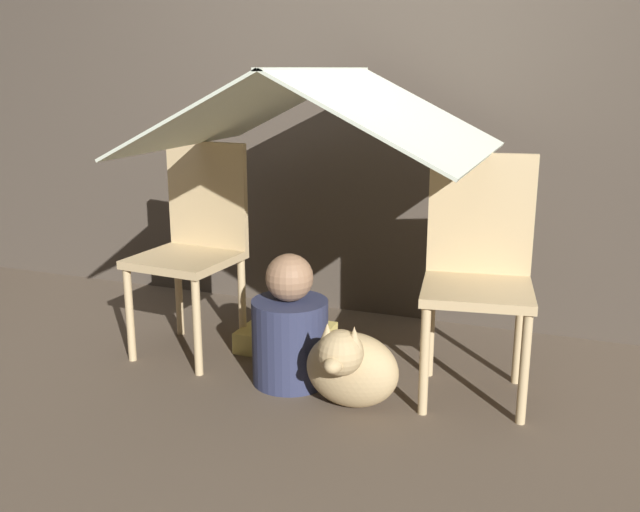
# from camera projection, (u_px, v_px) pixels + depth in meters

# --- Properties ---
(ground_plane) EXTENTS (8.80, 8.80, 0.00)m
(ground_plane) POSITION_uv_depth(u_px,v_px,m) (298.00, 397.00, 2.85)
(ground_plane) COLOR brown
(wall_back) EXTENTS (7.00, 0.05, 2.50)m
(wall_back) POSITION_uv_depth(u_px,v_px,m) (382.00, 74.00, 3.54)
(wall_back) COLOR #4C4238
(wall_back) RESTS_ON ground_plane
(chair_left) EXTENTS (0.45, 0.45, 0.95)m
(chair_left) POSITION_uv_depth(u_px,v_px,m) (195.00, 240.00, 3.24)
(chair_left) COLOR #D1B27F
(chair_left) RESTS_ON ground_plane
(chair_right) EXTENTS (0.48, 0.48, 0.95)m
(chair_right) POSITION_uv_depth(u_px,v_px,m) (478.00, 267.00, 2.80)
(chair_right) COLOR #D1B27F
(chair_right) RESTS_ON ground_plane
(sheet_canopy) EXTENTS (1.30, 1.12, 0.33)m
(sheet_canopy) POSITION_uv_depth(u_px,v_px,m) (320.00, 110.00, 2.79)
(sheet_canopy) COLOR silver
(person_front) EXTENTS (0.32, 0.32, 0.55)m
(person_front) POSITION_uv_depth(u_px,v_px,m) (290.00, 330.00, 2.94)
(person_front) COLOR #2D3351
(person_front) RESTS_ON ground_plane
(dog) EXTENTS (0.37, 0.37, 0.38)m
(dog) POSITION_uv_depth(u_px,v_px,m) (350.00, 366.00, 2.72)
(dog) COLOR tan
(dog) RESTS_ON ground_plane
(floor_cushion) EXTENTS (0.40, 0.32, 0.10)m
(floor_cushion) POSITION_uv_depth(u_px,v_px,m) (286.00, 338.00, 3.35)
(floor_cushion) COLOR #E5CC66
(floor_cushion) RESTS_ON ground_plane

